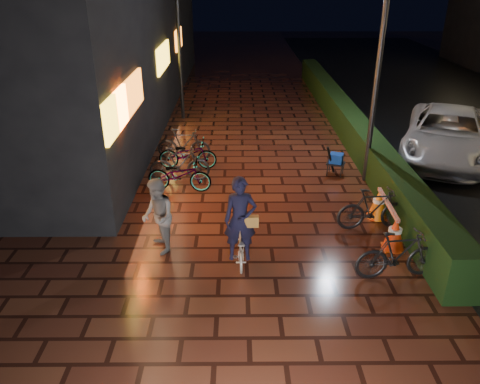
{
  "coord_description": "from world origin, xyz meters",
  "views": [
    {
      "loc": [
        -0.75,
        -8.71,
        5.5
      ],
      "look_at": [
        -0.68,
        0.54,
        1.1
      ],
      "focal_mm": 35.0,
      "sensor_mm": 36.0,
      "label": 1
    }
  ],
  "objects_px": {
    "bystander_person": "(158,216)",
    "cart_assembly": "(336,159)",
    "traffic_barrier": "(386,217)",
    "van": "(448,134)",
    "cyclist": "(240,232)"
  },
  "relations": [
    {
      "from": "bystander_person",
      "to": "traffic_barrier",
      "type": "height_order",
      "value": "bystander_person"
    },
    {
      "from": "cyclist",
      "to": "cart_assembly",
      "type": "relative_size",
      "value": 2.02
    },
    {
      "from": "bystander_person",
      "to": "cart_assembly",
      "type": "xyz_separation_m",
      "value": [
        4.56,
        4.11,
        -0.34
      ]
    },
    {
      "from": "van",
      "to": "cyclist",
      "type": "relative_size",
      "value": 2.88
    },
    {
      "from": "bystander_person",
      "to": "cart_assembly",
      "type": "distance_m",
      "value": 6.14
    },
    {
      "from": "cyclist",
      "to": "traffic_barrier",
      "type": "height_order",
      "value": "cyclist"
    },
    {
      "from": "van",
      "to": "cyclist",
      "type": "height_order",
      "value": "cyclist"
    },
    {
      "from": "cart_assembly",
      "to": "bystander_person",
      "type": "bearing_deg",
      "value": -137.99
    },
    {
      "from": "bystander_person",
      "to": "cart_assembly",
      "type": "height_order",
      "value": "bystander_person"
    },
    {
      "from": "van",
      "to": "traffic_barrier",
      "type": "relative_size",
      "value": 2.9
    },
    {
      "from": "traffic_barrier",
      "to": "cyclist",
      "type": "bearing_deg",
      "value": -160.44
    },
    {
      "from": "bystander_person",
      "to": "traffic_barrier",
      "type": "bearing_deg",
      "value": 78.17
    },
    {
      "from": "cyclist",
      "to": "cart_assembly",
      "type": "bearing_deg",
      "value": 58.09
    },
    {
      "from": "van",
      "to": "cart_assembly",
      "type": "xyz_separation_m",
      "value": [
        -3.82,
        -1.42,
        -0.29
      ]
    },
    {
      "from": "bystander_person",
      "to": "cyclist",
      "type": "height_order",
      "value": "cyclist"
    }
  ]
}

